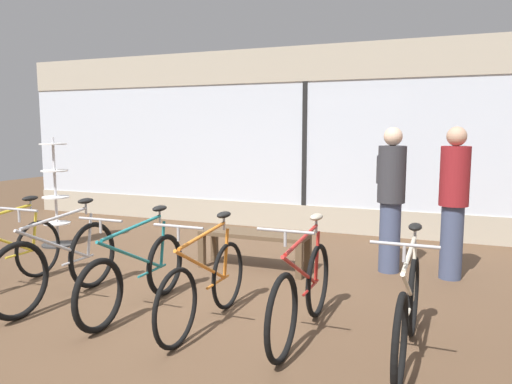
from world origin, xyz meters
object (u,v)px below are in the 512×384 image
Objects in this scene: bicycle_left at (60,263)px; accessory_rack at (56,202)px; display_bench at (254,239)px; customer_by_window at (454,199)px; customer_near_rack at (391,194)px; bicycle_center_left at (136,274)px; bicycle_center_right at (205,285)px; bicycle_far_right at (408,311)px; bicycle_right at (302,292)px; bicycle_far_left at (3,255)px.

accessory_rack reaches higher than bicycle_left.
display_bench is (1.42, 1.87, -0.01)m from bicycle_left.
customer_near_rack is at bearing 177.24° from customer_by_window.
bicycle_center_right is at bearing -4.68° from bicycle_center_left.
customer_near_rack reaches higher than bicycle_far_right.
accessory_rack reaches higher than bicycle_right.
customer_by_window reaches higher than bicycle_right.
bicycle_far_left is 0.89m from bicycle_left.
customer_near_rack reaches higher than bicycle_right.
customer_by_window reaches higher than customer_near_rack.
bicycle_center_left is at bearing -178.39° from bicycle_right.
bicycle_far_right reaches higher than display_bench.
bicycle_right is 2.11m from display_bench.
display_bench is at bearing -1.09° from accessory_rack.
bicycle_center_left is 0.96× the size of customer_near_rack.
bicycle_right reaches higher than bicycle_center_right.
bicycle_far_left is at bearing -61.55° from accessory_rack.
customer_by_window is (2.34, 0.53, 0.57)m from display_bench.
customer_by_window is at bearing 12.67° from display_bench.
bicycle_far_right is at bearing -79.40° from customer_near_rack.
bicycle_center_left is 0.95× the size of customer_by_window.
bicycle_center_left is 3.73m from customer_by_window.
bicycle_right is 1.24× the size of display_bench.
bicycle_far_right is (3.48, 0.01, -0.02)m from bicycle_left.
bicycle_left is (0.88, -0.07, 0.01)m from bicycle_far_left.
bicycle_center_right is at bearing -118.60° from customer_near_rack.
bicycle_center_right is at bearing -1.41° from bicycle_far_left.
customer_by_window is (1.16, 2.28, 0.58)m from bicycle_right.
bicycle_center_right is 3.20m from customer_by_window.
customer_near_rack is at bearing 19.22° from display_bench.
accessory_rack is 0.91× the size of customer_by_window.
bicycle_left is 1.03× the size of bicycle_center_left.
accessory_rack is (-3.60, 1.93, 0.30)m from bicycle_center_right.
bicycle_center_left is 1.00× the size of bicycle_right.
accessory_rack is 4.96m from customer_near_rack.
bicycle_far_left is 1.05× the size of accessory_rack.
bicycle_far_left is at bearing -153.38° from customer_by_window.
customer_near_rack reaches higher than display_bench.
bicycle_center_left is at bearing 178.51° from bicycle_far_right.
bicycle_right is 2.43m from customer_near_rack.
accessory_rack is at bearing 146.32° from bicycle_center_left.
customer_by_window is (2.05, 2.39, 0.58)m from bicycle_center_right.
accessory_rack is 5.68m from customer_by_window.
bicycle_far_right is 2.78m from display_bench.
bicycle_center_right is (2.59, -0.06, -0.01)m from bicycle_far_left.
customer_near_rack reaches higher than bicycle_far_left.
bicycle_right is 1.04× the size of accessory_rack.
customer_by_window reaches higher than bicycle_far_left.
accessory_rack reaches higher than bicycle_center_right.
bicycle_right is 1.01× the size of bicycle_far_right.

